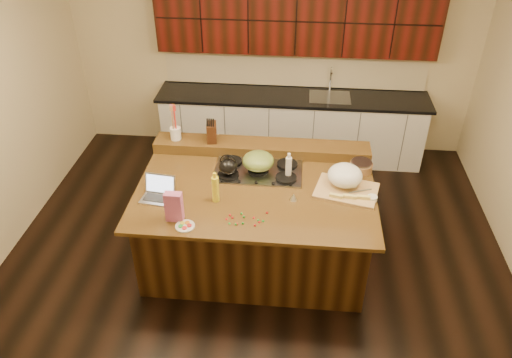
# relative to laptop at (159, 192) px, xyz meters

# --- Properties ---
(room) EXTENTS (5.52, 5.02, 2.72)m
(room) POSITION_rel_laptop_xyz_m (0.93, 0.23, 0.37)
(room) COLOR black
(room) RESTS_ON ground
(island) EXTENTS (2.40, 1.60, 0.92)m
(island) POSITION_rel_laptop_xyz_m (0.93, 0.23, -0.51)
(island) COLOR black
(island) RESTS_ON ground
(back_ledge) EXTENTS (2.40, 0.30, 0.12)m
(back_ledge) POSITION_rel_laptop_xyz_m (0.93, 0.93, 0.00)
(back_ledge) COLOR black
(back_ledge) RESTS_ON island
(cooktop) EXTENTS (0.92, 0.52, 0.05)m
(cooktop) POSITION_rel_laptop_xyz_m (0.93, 0.53, -0.04)
(cooktop) COLOR gray
(cooktop) RESTS_ON island
(back_counter) EXTENTS (3.70, 0.66, 2.40)m
(back_counter) POSITION_rel_laptop_xyz_m (1.23, 2.45, 0.01)
(back_counter) COLOR silver
(back_counter) RESTS_ON ground
(kettle) EXTENTS (0.21, 0.21, 0.17)m
(kettle) POSITION_rel_laptop_xyz_m (0.63, 0.40, 0.07)
(kettle) COLOR black
(kettle) RESTS_ON cooktop
(green_bowl) EXTENTS (0.44, 0.44, 0.18)m
(green_bowl) POSITION_rel_laptop_xyz_m (0.93, 0.53, 0.08)
(green_bowl) COLOR olive
(green_bowl) RESTS_ON cooktop
(laptop) EXTENTS (0.33, 0.28, 0.21)m
(laptop) POSITION_rel_laptop_xyz_m (0.00, 0.00, 0.00)
(laptop) COLOR #B7B7BC
(laptop) RESTS_ON island
(oil_bottle) EXTENTS (0.09, 0.09, 0.27)m
(oil_bottle) POSITION_rel_laptop_xyz_m (0.57, -0.01, 0.08)
(oil_bottle) COLOR yellow
(oil_bottle) RESTS_ON island
(vinegar_bottle) EXTENTS (0.07, 0.07, 0.25)m
(vinegar_bottle) POSITION_rel_laptop_xyz_m (1.25, 0.44, 0.07)
(vinegar_bottle) COLOR silver
(vinegar_bottle) RESTS_ON island
(wooden_tray) EXTENTS (0.69, 0.57, 0.24)m
(wooden_tray) POSITION_rel_laptop_xyz_m (1.83, 0.32, 0.05)
(wooden_tray) COLOR tan
(wooden_tray) RESTS_ON island
(ramekin_a) EXTENTS (0.12, 0.12, 0.04)m
(ramekin_a) POSITION_rel_laptop_xyz_m (1.91, 0.33, -0.04)
(ramekin_a) COLOR white
(ramekin_a) RESTS_ON island
(ramekin_b) EXTENTS (0.10, 0.10, 0.04)m
(ramekin_b) POSITION_rel_laptop_xyz_m (2.08, 0.14, -0.04)
(ramekin_b) COLOR white
(ramekin_b) RESTS_ON island
(ramekin_c) EXTENTS (0.10, 0.10, 0.04)m
(ramekin_c) POSITION_rel_laptop_xyz_m (1.99, 0.61, -0.04)
(ramekin_c) COLOR white
(ramekin_c) RESTS_ON island
(strainer_bowl) EXTENTS (0.30, 0.30, 0.09)m
(strainer_bowl) POSITION_rel_laptop_xyz_m (2.01, 0.66, -0.01)
(strainer_bowl) COLOR #996B3F
(strainer_bowl) RESTS_ON island
(kitchen_timer) EXTENTS (0.10, 0.10, 0.07)m
(kitchen_timer) POSITION_rel_laptop_xyz_m (1.32, 0.08, -0.02)
(kitchen_timer) COLOR silver
(kitchen_timer) RESTS_ON island
(pink_bag) EXTENTS (0.16, 0.09, 0.30)m
(pink_bag) POSITION_rel_laptop_xyz_m (0.24, -0.33, 0.09)
(pink_bag) COLOR #BB588B
(pink_bag) RESTS_ON island
(candy_plate) EXTENTS (0.20, 0.20, 0.01)m
(candy_plate) POSITION_rel_laptop_xyz_m (0.35, -0.43, -0.05)
(candy_plate) COLOR white
(candy_plate) RESTS_ON island
(package_box) EXTENTS (0.12, 0.11, 0.14)m
(package_box) POSITION_rel_laptop_xyz_m (0.06, 0.13, 0.01)
(package_box) COLOR #F6C456
(package_box) RESTS_ON island
(utensil_crock) EXTENTS (0.14, 0.14, 0.14)m
(utensil_crock) POSITION_rel_laptop_xyz_m (-0.03, 0.93, 0.13)
(utensil_crock) COLOR white
(utensil_crock) RESTS_ON back_ledge
(knife_block) EXTENTS (0.13, 0.19, 0.21)m
(knife_block) POSITION_rel_laptop_xyz_m (0.38, 0.93, 0.17)
(knife_block) COLOR black
(knife_block) RESTS_ON back_ledge
(gumdrop_0) EXTENTS (0.02, 0.02, 0.02)m
(gumdrop_0) POSITION_rel_laptop_xyz_m (1.08, -0.17, -0.05)
(gumdrop_0) COLOR red
(gumdrop_0) RESTS_ON island
(gumdrop_1) EXTENTS (0.02, 0.02, 0.02)m
(gumdrop_1) POSITION_rel_laptop_xyz_m (0.87, -0.34, -0.05)
(gumdrop_1) COLOR #198C26
(gumdrop_1) RESTS_ON island
(gumdrop_2) EXTENTS (0.02, 0.02, 0.02)m
(gumdrop_2) POSITION_rel_laptop_xyz_m (0.82, -0.36, -0.05)
(gumdrop_2) COLOR red
(gumdrop_2) RESTS_ON island
(gumdrop_3) EXTENTS (0.02, 0.02, 0.02)m
(gumdrop_3) POSITION_rel_laptop_xyz_m (0.87, -0.25, -0.05)
(gumdrop_3) COLOR #198C26
(gumdrop_3) RESTS_ON island
(gumdrop_4) EXTENTS (0.02, 0.02, 0.02)m
(gumdrop_4) POSITION_rel_laptop_xyz_m (0.76, -0.27, -0.05)
(gumdrop_4) COLOR red
(gumdrop_4) RESTS_ON island
(gumdrop_5) EXTENTS (0.02, 0.02, 0.02)m
(gumdrop_5) POSITION_rel_laptop_xyz_m (0.81, -0.36, -0.05)
(gumdrop_5) COLOR #198C26
(gumdrop_5) RESTS_ON island
(gumdrop_6) EXTENTS (0.02, 0.02, 0.02)m
(gumdrop_6) POSITION_rel_laptop_xyz_m (0.71, -0.30, -0.05)
(gumdrop_6) COLOR red
(gumdrop_6) RESTS_ON island
(gumdrop_7) EXTENTS (0.02, 0.02, 0.02)m
(gumdrop_7) POSITION_rel_laptop_xyz_m (0.75, -0.36, -0.05)
(gumdrop_7) COLOR #198C26
(gumdrop_7) RESTS_ON island
(gumdrop_8) EXTENTS (0.02, 0.02, 0.02)m
(gumdrop_8) POSITION_rel_laptop_xyz_m (0.74, -0.24, -0.05)
(gumdrop_8) COLOR red
(gumdrop_8) RESTS_ON island
(gumdrop_9) EXTENTS (0.02, 0.02, 0.02)m
(gumdrop_9) POSITION_rel_laptop_xyz_m (0.84, -0.20, -0.05)
(gumdrop_9) COLOR #198C26
(gumdrop_9) RESTS_ON island
(gumdrop_10) EXTENTS (0.02, 0.02, 0.02)m
(gumdrop_10) POSITION_rel_laptop_xyz_m (0.96, -0.25, -0.05)
(gumdrop_10) COLOR red
(gumdrop_10) RESTS_ON island
(gumdrop_11) EXTENTS (0.02, 0.02, 0.02)m
(gumdrop_11) POSITION_rel_laptop_xyz_m (1.05, -0.29, -0.05)
(gumdrop_11) COLOR #198C26
(gumdrop_11) RESTS_ON island
(gumdrop_12) EXTENTS (0.02, 0.02, 0.02)m
(gumdrop_12) POSITION_rel_laptop_xyz_m (0.98, -0.36, -0.05)
(gumdrop_12) COLOR red
(gumdrop_12) RESTS_ON island
(gumdrop_13) EXTENTS (0.02, 0.02, 0.02)m
(gumdrop_13) POSITION_rel_laptop_xyz_m (1.01, -0.29, -0.05)
(gumdrop_13) COLOR #198C26
(gumdrop_13) RESTS_ON island
(gumdrop_14) EXTENTS (0.02, 0.02, 0.02)m
(gumdrop_14) POSITION_rel_laptop_xyz_m (1.02, -0.31, -0.05)
(gumdrop_14) COLOR red
(gumdrop_14) RESTS_ON island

